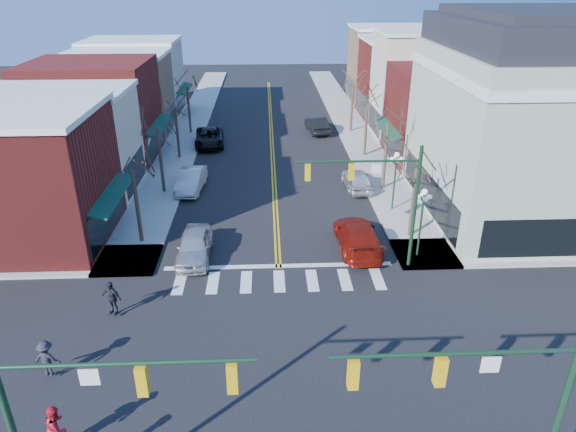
{
  "coord_description": "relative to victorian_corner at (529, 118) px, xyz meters",
  "views": [
    {
      "loc": [
        -0.58,
        -17.49,
        15.17
      ],
      "look_at": [
        0.58,
        8.57,
        2.8
      ],
      "focal_mm": 32.0,
      "sensor_mm": 36.0,
      "label": 1
    }
  ],
  "objects": [
    {
      "name": "victorian_corner",
      "position": [
        0.0,
        0.0,
        0.0
      ],
      "size": [
        12.25,
        14.25,
        13.3
      ],
      "color": "#A0B098",
      "rests_on": "ground"
    },
    {
      "name": "bldg_left_stucco_a",
      "position": [
        -32.0,
        5.0,
        -2.91
      ],
      "size": [
        10.0,
        7.0,
        7.5
      ],
      "primitive_type": "cube",
      "color": "beige",
      "rests_on": "ground"
    },
    {
      "name": "lamppost_corner",
      "position": [
        -8.3,
        -6.0,
        -3.7
      ],
      "size": [
        0.36,
        0.36,
        4.33
      ],
      "color": "#14331E",
      "rests_on": "ground"
    },
    {
      "name": "tree_left_d",
      "position": [
        -24.9,
        20.5,
        -4.21
      ],
      "size": [
        0.24,
        0.24,
        4.9
      ],
      "primitive_type": "cylinder",
      "color": "#382B21",
      "rests_on": "ground"
    },
    {
      "name": "bldg_right_brick_a",
      "position": [
        -1.0,
        11.25,
        -2.66
      ],
      "size": [
        10.0,
        8.5,
        8.0
      ],
      "primitive_type": "cube",
      "color": "maroon",
      "rests_on": "ground"
    },
    {
      "name": "bldg_right_tan",
      "position": [
        -1.0,
        34.5,
        -2.16
      ],
      "size": [
        10.0,
        8.0,
        9.0
      ],
      "primitive_type": "cube",
      "color": "#9C7B56",
      "rests_on": "ground"
    },
    {
      "name": "tree_right_a",
      "position": [
        -8.1,
        -3.5,
        -4.35
      ],
      "size": [
        0.24,
        0.24,
        4.62
      ],
      "primitive_type": "cylinder",
      "color": "#382B21",
      "rests_on": "ground"
    },
    {
      "name": "tree_left_a",
      "position": [
        -24.9,
        -3.5,
        -4.28
      ],
      "size": [
        0.24,
        0.24,
        4.76
      ],
      "primitive_type": "cylinder",
      "color": "#382B21",
      "rests_on": "ground"
    },
    {
      "name": "bldg_left_brick_a",
      "position": [
        -32.0,
        -2.75,
        -2.66
      ],
      "size": [
        10.0,
        8.5,
        8.0
      ],
      "primitive_type": "cube",
      "color": "maroon",
      "rests_on": "ground"
    },
    {
      "name": "car_right_near",
      "position": [
        -11.65,
        -4.82,
        -5.82
      ],
      "size": [
        2.43,
        5.8,
        1.67
      ],
      "primitive_type": "imported",
      "rotation": [
        0.0,
        0.0,
        3.16
      ],
      "color": "maroon",
      "rests_on": "ground"
    },
    {
      "name": "car_left_near",
      "position": [
        -21.37,
        -5.55,
        -5.85
      ],
      "size": [
        1.91,
        4.73,
        1.61
      ],
      "primitive_type": "imported",
      "rotation": [
        0.0,
        0.0,
        0.0
      ],
      "color": "#BCBBC1",
      "rests_on": "ground"
    },
    {
      "name": "sidewalk_left",
      "position": [
        -25.25,
        5.5,
        -6.58
      ],
      "size": [
        3.5,
        70.0,
        0.15
      ],
      "primitive_type": "cube",
      "color": "#9E9B93",
      "rests_on": "ground"
    },
    {
      "name": "tree_right_d",
      "position": [
        -8.1,
        20.5,
        -4.17
      ],
      "size": [
        0.24,
        0.24,
        4.97
      ],
      "primitive_type": "cylinder",
      "color": "#382B21",
      "rests_on": "ground"
    },
    {
      "name": "lamppost_midblock",
      "position": [
        -8.3,
        0.5,
        -3.7
      ],
      "size": [
        0.36,
        0.36,
        4.33
      ],
      "color": "#14331E",
      "rests_on": "ground"
    },
    {
      "name": "car_left_mid",
      "position": [
        -22.9,
        5.03,
        -5.85
      ],
      "size": [
        2.07,
        4.99,
        1.61
      ],
      "primitive_type": "imported",
      "rotation": [
        0.0,
        0.0,
        -0.08
      ],
      "color": "silver",
      "rests_on": "ground"
    },
    {
      "name": "car_right_far",
      "position": [
        -11.7,
        20.42,
        -5.84
      ],
      "size": [
        2.36,
        5.13,
        1.63
      ],
      "primitive_type": "imported",
      "rotation": [
        0.0,
        0.0,
        3.27
      ],
      "color": "black",
      "rests_on": "ground"
    },
    {
      "name": "tree_left_c",
      "position": [
        -24.9,
        12.5,
        -4.38
      ],
      "size": [
        0.24,
        0.24,
        4.55
      ],
      "primitive_type": "cylinder",
      "color": "#382B21",
      "rests_on": "ground"
    },
    {
      "name": "sidewalk_right",
      "position": [
        -7.75,
        5.5,
        -6.58
      ],
      "size": [
        3.5,
        70.0,
        0.15
      ],
      "primitive_type": "cube",
      "color": "#9E9B93",
      "rests_on": "ground"
    },
    {
      "name": "car_left_far",
      "position": [
        -22.54,
        16.38,
        -5.85
      ],
      "size": [
        3.11,
        5.97,
        1.61
      ],
      "primitive_type": "imported",
      "rotation": [
        0.0,
        0.0,
        0.08
      ],
      "color": "black",
      "rests_on": "ground"
    },
    {
      "name": "bldg_left_stucco_b",
      "position": [
        -32.0,
        29.0,
        -2.56
      ],
      "size": [
        10.0,
        8.0,
        8.2
      ],
      "primitive_type": "cube",
      "color": "beige",
      "rests_on": "ground"
    },
    {
      "name": "traffic_mast_near_right",
      "position": [
        -10.95,
        -21.9,
        -1.95
      ],
      "size": [
        6.6,
        0.28,
        7.2
      ],
      "color": "#14331E",
      "rests_on": "ground"
    },
    {
      "name": "traffic_mast_far_right",
      "position": [
        -10.95,
        -7.1,
        -1.95
      ],
      "size": [
        6.6,
        0.28,
        7.2
      ],
      "color": "#14331E",
      "rests_on": "ground"
    },
    {
      "name": "bldg_right_brick_b",
      "position": [
        -1.0,
        26.5,
        -2.41
      ],
      "size": [
        10.0,
        8.0,
        8.5
      ],
      "primitive_type": "cube",
      "color": "maroon",
      "rests_on": "ground"
    },
    {
      "name": "tree_left_b",
      "position": [
        -24.9,
        4.5,
        -4.14
      ],
      "size": [
        0.24,
        0.24,
        5.04
      ],
      "primitive_type": "cylinder",
      "color": "#382B21",
      "rests_on": "ground"
    },
    {
      "name": "tree_right_b",
      "position": [
        -8.1,
        4.5,
        -4.07
      ],
      "size": [
        0.24,
        0.24,
        5.18
      ],
      "primitive_type": "cylinder",
      "color": "#382B21",
      "rests_on": "ground"
    },
    {
      "name": "traffic_mast_near_left",
      "position": [
        -22.05,
        -21.9,
        -1.95
      ],
      "size": [
        6.6,
        0.28,
        7.2
      ],
      "color": "#14331E",
      "rests_on": "ground"
    },
    {
      "name": "pedestrian_dark_b",
      "position": [
        -26.17,
        -15.2,
        -5.68
      ],
      "size": [
        1.14,
        0.74,
        1.66
      ],
      "primitive_type": "imported",
      "rotation": [
        0.0,
        0.0,
        3.02
      ],
      "color": "black",
      "rests_on": "sidewalk_left"
    },
    {
      "name": "car_right_mid",
      "position": [
        -10.1,
        4.67,
        -5.87
      ],
      "size": [
        2.02,
        4.66,
        1.57
      ],
      "primitive_type": "imported",
      "rotation": [
        0.0,
        0.0,
        3.18
      ],
      "color": "silver",
      "rests_on": "ground"
    },
    {
      "name": "bldg_right_stucco",
      "position": [
        -1.0,
        19.0,
        -1.66
      ],
      "size": [
        10.0,
        7.0,
        10.0
      ],
      "primitive_type": "cube",
      "color": "beige",
      "rests_on": "ground"
    },
    {
      "name": "bldg_left_brick_b",
      "position": [
        -32.0,
        13.0,
        -2.41
      ],
      "size": [
        10.0,
        9.0,
        8.5
      ],
      "primitive_type": "cube",
      "color": "maroon",
      "rests_on": "ground"
    },
    {
      "name": "bldg_left_tan",
      "position": [
        -32.0,
        21.25,
        -2.76
      ],
      "size": [
        10.0,
        7.5,
        7.8
      ],
      "primitive_type": "cube",
      "color": "#9C7B56",
      "rests_on": "ground"
    },
    {
      "name": "pedestrian_dark_a",
      "position": [
        -24.66,
        -11.02,
        -5.62
      ],
      "size": [
        1.13,
        0.81,
        1.78
      ],
      "primitive_type": "imported",
      "rotation": [
        0.0,
        0.0,
        -0.41
      ],
      "color": "black",
      "rests_on": "sidewalk_left"
    },
    {
      "name": "ground",
      "position": [
        -16.5,
        -14.5,
        -6.66
      ],
      "size": [
        160.0,
        160.0,
        0.0
      ],
      "primitive_type": "plane",
      "color": "black",
      "rests_on": "ground"
    },
    {
      "name": "pedestrian_red_b",
      "position": [
        -24.45,
        -18.84,
        -5.6
      ],
      "size": [
        0.74,
        0.92,
        1.81
      ],
      "primitive_type": "imported",
      "rotation": [
        0.0,
        0.0,
        1.63
      ],
      "color": "red",
      "rests_on": "sidewalk_left"
    },
    {
      "name": "tree_right_c",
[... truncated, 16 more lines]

